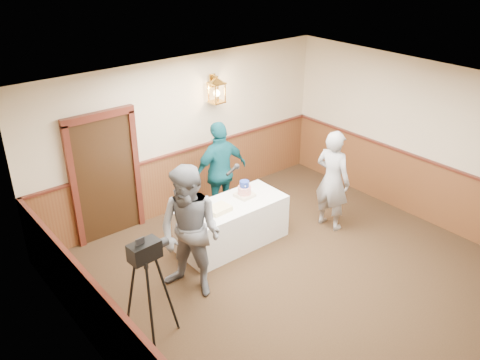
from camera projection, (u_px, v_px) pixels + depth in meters
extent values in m
plane|color=#2F1F12|center=(325.00, 295.00, 7.26)|extent=(7.00, 7.00, 0.00)
cube|color=beige|center=(185.00, 135.00, 9.07)|extent=(6.00, 0.02, 2.80)
cube|color=beige|center=(127.00, 307.00, 4.94)|extent=(0.02, 7.00, 2.80)
cube|color=beige|center=(455.00, 153.00, 8.34)|extent=(0.02, 7.00, 2.80)
cube|color=white|center=(343.00, 108.00, 6.02)|extent=(6.00, 7.00, 0.02)
cube|color=brown|center=(187.00, 178.00, 9.44)|extent=(5.98, 0.04, 1.10)
cube|color=brown|center=(445.00, 199.00, 8.71)|extent=(0.04, 6.98, 1.10)
cube|color=#4B1D14|center=(186.00, 150.00, 9.17)|extent=(5.98, 0.07, 0.04)
cube|color=black|center=(106.00, 178.00, 8.29)|extent=(1.00, 0.06, 2.10)
cube|color=white|center=(232.00, 224.00, 8.31)|extent=(1.80, 0.80, 0.75)
cube|color=beige|center=(244.00, 195.00, 8.35)|extent=(0.29, 0.29, 0.05)
cylinder|color=red|center=(244.00, 190.00, 8.31)|extent=(0.22, 0.22, 0.13)
cylinder|color=navy|center=(244.00, 184.00, 8.26)|extent=(0.15, 0.15, 0.10)
cube|color=#F1D290|center=(219.00, 209.00, 7.91)|extent=(0.37, 0.29, 0.07)
cube|color=#9BC78C|center=(197.00, 211.00, 7.85)|extent=(0.39, 0.35, 0.08)
imported|color=slate|center=(190.00, 233.00, 6.94)|extent=(1.06, 1.17, 1.95)
cylinder|color=black|center=(231.00, 171.00, 7.45)|extent=(0.23, 0.10, 0.09)
sphere|color=black|center=(237.00, 166.00, 7.53)|extent=(0.08, 0.08, 0.08)
imported|color=gray|center=(332.00, 180.00, 8.59)|extent=(0.51, 0.70, 1.78)
imported|color=#0F4D59|center=(220.00, 171.00, 8.86)|extent=(1.08, 0.48, 1.82)
cube|color=black|center=(144.00, 251.00, 5.80)|extent=(0.38, 0.23, 0.22)
cylinder|color=black|center=(162.00, 243.00, 5.95)|extent=(0.16, 0.12, 0.11)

